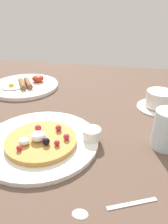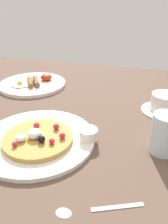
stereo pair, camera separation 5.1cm
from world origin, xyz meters
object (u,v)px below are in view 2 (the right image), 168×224
object	(u,v)px
pancake_plate	(38,139)
water_glass	(164,134)
breakfast_plate	(33,84)
coffee_saucer	(163,110)
syrup_ramekin	(88,134)
teaspoon	(84,210)
coffee_cup	(165,102)

from	to	relation	value
pancake_plate	water_glass	world-z (taller)	water_glass
pancake_plate	breakfast_plate	xyz separation A→B (cm)	(-20.14, 34.21, 0.10)
breakfast_plate	coffee_saucer	bearing A→B (deg)	-9.35
pancake_plate	breakfast_plate	world-z (taller)	breakfast_plate
syrup_ramekin	teaspoon	world-z (taller)	syrup_ramekin
teaspoon	water_glass	world-z (taller)	water_glass
syrup_ramekin	coffee_cup	distance (cm)	29.27
pancake_plate	breakfast_plate	size ratio (longest dim) A/B	1.09
water_glass	pancake_plate	bearing A→B (deg)	-170.94
coffee_cup	breakfast_plate	bearing A→B (deg)	170.65
coffee_saucer	water_glass	distance (cm)	21.54
syrup_ramekin	breakfast_plate	distance (cm)	45.17
breakfast_plate	coffee_saucer	xyz separation A→B (cm)	(50.80, -8.36, -0.23)
pancake_plate	coffee_saucer	world-z (taller)	pancake_plate
breakfast_plate	coffee_cup	world-z (taller)	coffee_cup
breakfast_plate	water_glass	bearing A→B (deg)	-30.46
coffee_saucer	coffee_cup	distance (cm)	3.05
breakfast_plate	pancake_plate	bearing A→B (deg)	-59.51
pancake_plate	coffee_saucer	xyz separation A→B (cm)	(30.66, 25.85, -0.13)
pancake_plate	teaspoon	bearing A→B (deg)	-43.36
syrup_ramekin	water_glass	distance (cm)	17.69
syrup_ramekin	breakfast_plate	xyz separation A→B (cm)	(-32.61, 31.19, -1.85)
syrup_ramekin	teaspoon	bearing A→B (deg)	-76.10
breakfast_plate	water_glass	xyz separation A→B (cm)	(50.07, -29.44, 4.14)
pancake_plate	coffee_cup	size ratio (longest dim) A/B	2.58
coffee_cup	water_glass	xyz separation A→B (cm)	(-0.88, -21.05, 1.32)
syrup_ramekin	water_glass	xyz separation A→B (cm)	(17.45, 1.75, 2.29)
coffee_saucer	coffee_cup	world-z (taller)	coffee_cup
pancake_plate	coffee_saucer	size ratio (longest dim) A/B	2.13
breakfast_plate	coffee_cup	bearing A→B (deg)	-9.35
coffee_cup	teaspoon	bearing A→B (deg)	-107.84
coffee_saucer	breakfast_plate	bearing A→B (deg)	170.65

